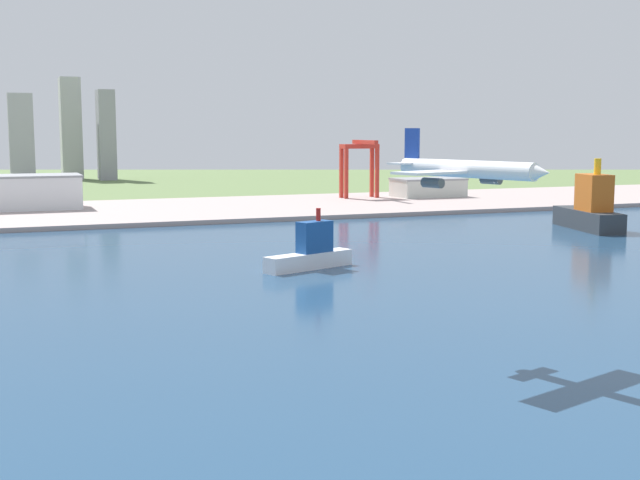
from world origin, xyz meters
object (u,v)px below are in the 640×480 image
object	(u,v)px
warehouse_main	(20,192)
warehouse_annex	(428,187)
container_barge	(590,210)
airplane_landing	(466,170)
ferry_boat	(311,252)
port_crane_red	(360,157)

from	to	relation	value
warehouse_main	warehouse_annex	distance (m)	255.37
warehouse_annex	container_barge	bearing A→B (deg)	-93.51
airplane_landing	container_barge	world-z (taller)	airplane_landing
container_barge	warehouse_main	bearing A→B (deg)	143.55
container_barge	warehouse_main	distance (m)	303.94
ferry_boat	warehouse_annex	distance (m)	290.10
port_crane_red	warehouse_annex	bearing A→B (deg)	-8.92
airplane_landing	port_crane_red	xyz separation A→B (m)	(137.09, 358.49, -9.47)
port_crane_red	warehouse_annex	xyz separation A→B (m)	(46.18, -7.25, -20.60)
port_crane_red	airplane_landing	bearing A→B (deg)	-110.93
airplane_landing	port_crane_red	size ratio (longest dim) A/B	0.99
ferry_boat	warehouse_main	world-z (taller)	warehouse_main
airplane_landing	container_barge	distance (m)	247.14
container_barge	port_crane_red	xyz separation A→B (m)	(-35.33, 183.85, 19.72)
container_barge	warehouse_main	xyz separation A→B (m)	(-244.47, 180.58, 2.48)
ferry_boat	container_barge	distance (m)	170.81
container_barge	port_crane_red	bearing A→B (deg)	100.88
airplane_landing	container_barge	bearing A→B (deg)	45.37
warehouse_main	warehouse_annex	size ratio (longest dim) A/B	1.46
ferry_boat	container_barge	bearing A→B (deg)	19.56
airplane_landing	ferry_boat	xyz separation A→B (m)	(11.50, 117.48, -32.89)
container_barge	warehouse_main	size ratio (longest dim) A/B	0.76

